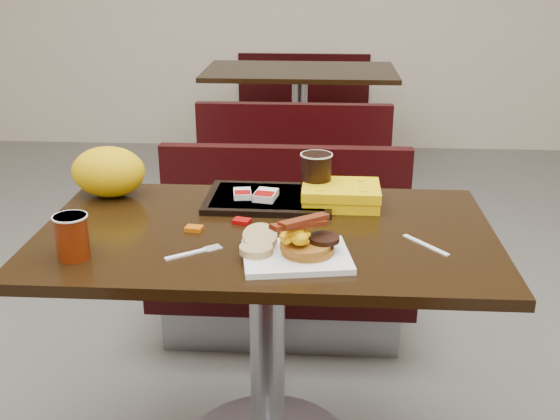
# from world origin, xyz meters

# --- Properties ---
(table_near) EXTENTS (1.20, 0.70, 0.75)m
(table_near) POSITION_xyz_m (0.00, 0.00, 0.38)
(table_near) COLOR black
(table_near) RESTS_ON floor
(bench_near_n) EXTENTS (1.00, 0.46, 0.72)m
(bench_near_n) POSITION_xyz_m (0.00, 0.70, 0.36)
(bench_near_n) COLOR black
(bench_near_n) RESTS_ON floor
(table_far) EXTENTS (1.20, 0.70, 0.75)m
(table_far) POSITION_xyz_m (0.00, 2.60, 0.38)
(table_far) COLOR black
(table_far) RESTS_ON floor
(bench_far_s) EXTENTS (1.00, 0.46, 0.72)m
(bench_far_s) POSITION_xyz_m (0.00, 1.90, 0.36)
(bench_far_s) COLOR black
(bench_far_s) RESTS_ON floor
(bench_far_n) EXTENTS (1.00, 0.46, 0.72)m
(bench_far_n) POSITION_xyz_m (0.00, 3.30, 0.36)
(bench_far_n) COLOR black
(bench_far_n) RESTS_ON floor
(platter) EXTENTS (0.28, 0.23, 0.01)m
(platter) POSITION_xyz_m (0.09, -0.18, 0.76)
(platter) COLOR white
(platter) RESTS_ON table_near
(pancake_stack) EXTENTS (0.16, 0.16, 0.03)m
(pancake_stack) POSITION_xyz_m (0.11, -0.17, 0.78)
(pancake_stack) COLOR #8B6017
(pancake_stack) RESTS_ON platter
(sausage_patty) EXTENTS (0.09, 0.09, 0.01)m
(sausage_patty) POSITION_xyz_m (0.15, -0.16, 0.80)
(sausage_patty) COLOR black
(sausage_patty) RESTS_ON pancake_stack
(scrambled_eggs) EXTENTS (0.09, 0.08, 0.04)m
(scrambled_eggs) POSITION_xyz_m (0.08, -0.18, 0.81)
(scrambled_eggs) COLOR #FFA805
(scrambled_eggs) RESTS_ON pancake_stack
(bacon_strips) EXTENTS (0.16, 0.15, 0.01)m
(bacon_strips) POSITION_xyz_m (0.09, -0.18, 0.84)
(bacon_strips) COLOR #481405
(bacon_strips) RESTS_ON scrambled_eggs
(muffin_bottom) EXTENTS (0.10, 0.10, 0.02)m
(muffin_bottom) POSITION_xyz_m (-0.01, -0.18, 0.77)
(muffin_bottom) COLOR tan
(muffin_bottom) RESTS_ON platter
(muffin_top) EXTENTS (0.09, 0.09, 0.05)m
(muffin_top) POSITION_xyz_m (-0.00, -0.14, 0.79)
(muffin_top) COLOR tan
(muffin_top) RESTS_ON platter
(coffee_cup_near) EXTENTS (0.09, 0.09, 0.11)m
(coffee_cup_near) POSITION_xyz_m (-0.45, -0.20, 0.80)
(coffee_cup_near) COLOR #932405
(coffee_cup_near) RESTS_ON table_near
(fork) EXTENTS (0.14, 0.11, 0.00)m
(fork) POSITION_xyz_m (-0.18, -0.17, 0.75)
(fork) COLOR white
(fork) RESTS_ON table_near
(knife) EXTENTS (0.10, 0.13, 0.00)m
(knife) POSITION_xyz_m (0.41, -0.08, 0.75)
(knife) COLOR white
(knife) RESTS_ON table_near
(condiment_syrup) EXTENTS (0.05, 0.04, 0.01)m
(condiment_syrup) POSITION_xyz_m (-0.19, -0.02, 0.76)
(condiment_syrup) COLOR #BC5508
(condiment_syrup) RESTS_ON table_near
(condiment_ketchup) EXTENTS (0.05, 0.05, 0.01)m
(condiment_ketchup) POSITION_xyz_m (-0.07, 0.04, 0.76)
(condiment_ketchup) COLOR #8C0504
(condiment_ketchup) RESTS_ON table_near
(tray) EXTENTS (0.37, 0.27, 0.02)m
(tray) POSITION_xyz_m (-0.01, 0.21, 0.76)
(tray) COLOR black
(tray) RESTS_ON table_near
(hashbrown_sleeve_left) EXTENTS (0.06, 0.08, 0.02)m
(hashbrown_sleeve_left) POSITION_xyz_m (-0.09, 0.20, 0.78)
(hashbrown_sleeve_left) COLOR silver
(hashbrown_sleeve_left) RESTS_ON tray
(hashbrown_sleeve_right) EXTENTS (0.07, 0.09, 0.02)m
(hashbrown_sleeve_right) POSITION_xyz_m (-0.02, 0.19, 0.78)
(hashbrown_sleeve_right) COLOR silver
(hashbrown_sleeve_right) RESTS_ON tray
(coffee_cup_far) EXTENTS (0.11, 0.11, 0.12)m
(coffee_cup_far) POSITION_xyz_m (0.13, 0.24, 0.83)
(coffee_cup_far) COLOR black
(coffee_cup_far) RESTS_ON tray
(clamshell) EXTENTS (0.23, 0.17, 0.06)m
(clamshell) POSITION_xyz_m (0.20, 0.20, 0.78)
(clamshell) COLOR #EFBC03
(clamshell) RESTS_ON table_near
(paper_bag) EXTENTS (0.23, 0.18, 0.15)m
(paper_bag) POSITION_xyz_m (-0.49, 0.23, 0.83)
(paper_bag) COLOR #E7B007
(paper_bag) RESTS_ON table_near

